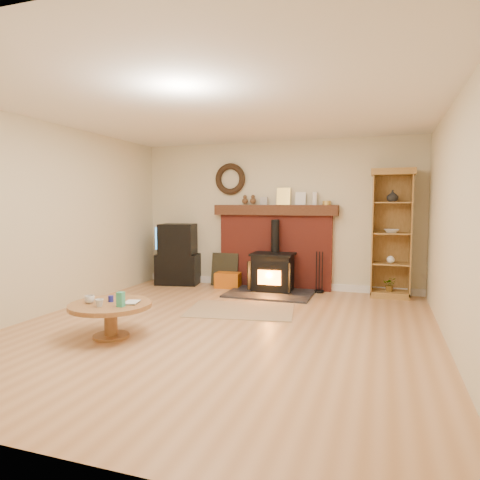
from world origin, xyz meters
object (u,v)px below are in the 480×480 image
(curio_cabinet, at_px, (391,234))
(wood_stove, at_px, (272,274))
(coffee_table, at_px, (110,310))
(tv_unit, at_px, (178,255))

(curio_cabinet, bearing_deg, wood_stove, -171.33)
(coffee_table, bearing_deg, curio_cabinet, 47.32)
(wood_stove, bearing_deg, coffee_table, -110.59)
(tv_unit, xyz_separation_m, coffee_table, (0.75, -3.17, -0.22))
(tv_unit, bearing_deg, curio_cabinet, 1.34)
(tv_unit, relative_size, curio_cabinet, 0.55)
(wood_stove, bearing_deg, curio_cabinet, 8.67)
(wood_stove, xyz_separation_m, coffee_table, (-1.11, -2.97, -0.00))
(curio_cabinet, bearing_deg, tv_unit, -178.66)
(tv_unit, bearing_deg, wood_stove, -6.11)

